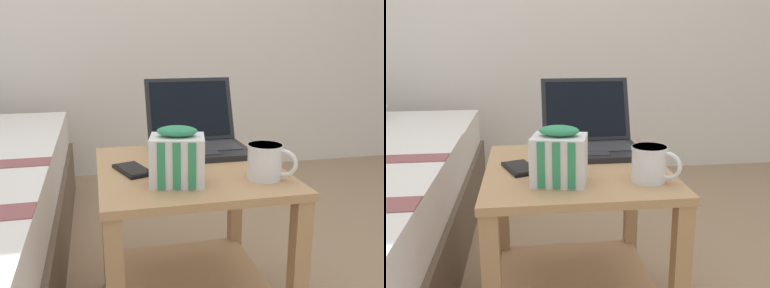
{
  "view_description": "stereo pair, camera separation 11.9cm",
  "coord_description": "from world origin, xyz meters",
  "views": [
    {
      "loc": [
        -0.26,
        -1.17,
        0.89
      ],
      "look_at": [
        0.0,
        -0.04,
        0.6
      ],
      "focal_mm": 40.0,
      "sensor_mm": 36.0,
      "label": 1
    },
    {
      "loc": [
        -0.14,
        -1.19,
        0.89
      ],
      "look_at": [
        0.0,
        -0.04,
        0.6
      ],
      "focal_mm": 40.0,
      "sensor_mm": 36.0,
      "label": 2
    }
  ],
  "objects": [
    {
      "name": "mug_front_left",
      "position": [
        0.18,
        -0.15,
        0.57
      ],
      "size": [
        0.12,
        0.1,
        0.09
      ],
      "color": "white",
      "rests_on": "bedside_table"
    },
    {
      "name": "laptop",
      "position": [
        0.07,
        0.19,
        0.56
      ],
      "size": [
        0.31,
        0.32,
        0.23
      ],
      "color": "black",
      "rests_on": "bedside_table"
    },
    {
      "name": "snack_bag",
      "position": [
        -0.06,
        -0.13,
        0.59
      ],
      "size": [
        0.16,
        0.14,
        0.15
      ],
      "color": "silver",
      "rests_on": "bedside_table"
    },
    {
      "name": "cell_phone",
      "position": [
        -0.16,
        -0.01,
        0.52
      ],
      "size": [
        0.11,
        0.15,
        0.01
      ],
      "color": "black",
      "rests_on": "bedside_table"
    },
    {
      "name": "bedside_table",
      "position": [
        0.0,
        0.0,
        0.33
      ],
      "size": [
        0.53,
        0.57,
        0.52
      ],
      "color": "tan",
      "rests_on": "ground_plane"
    }
  ]
}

